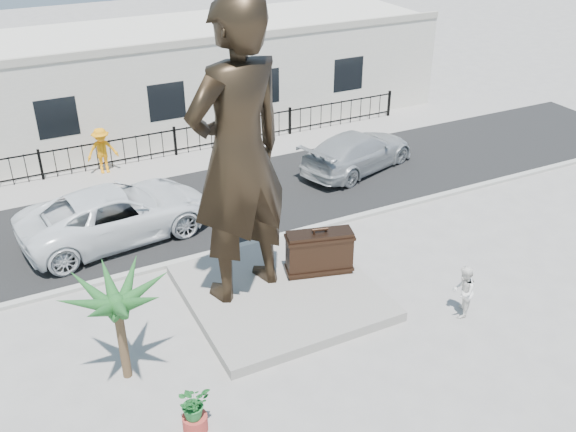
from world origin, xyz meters
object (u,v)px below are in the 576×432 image
statue (238,155)px  car_white (117,213)px  suitcase (319,252)px  tourist (463,292)px

statue → car_white: (-2.40, 5.00, -3.55)m
car_white → suitcase: bearing=-144.8°
statue → tourist: bearing=130.3°
statue → tourist: statue is taller
statue → tourist: (5.05, -3.51, -3.67)m
statue → tourist: size_ratio=5.36×
tourist → car_white: bearing=-92.3°
car_white → tourist: bearing=-145.7°
suitcase → tourist: bearing=-35.3°
statue → car_white: statue is taller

